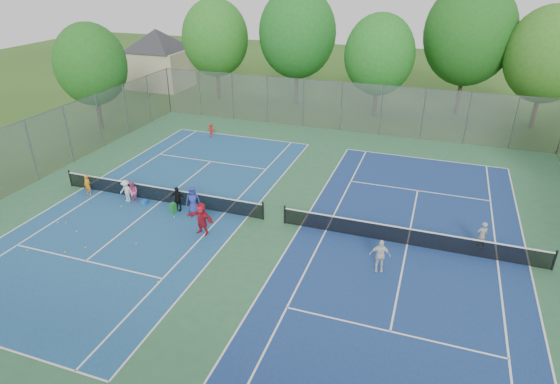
{
  "coord_description": "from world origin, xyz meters",
  "views": [
    {
      "loc": [
        7.52,
        -20.48,
        12.54
      ],
      "look_at": [
        0.0,
        1.0,
        1.3
      ],
      "focal_mm": 30.0,
      "sensor_mm": 36.0,
      "label": 1
    }
  ],
  "objects_px": {
    "ball_hopper": "(173,208)",
    "instructor": "(482,236)",
    "net_left": "(160,195)",
    "net_right": "(408,237)",
    "ball_crate": "(145,202)"
  },
  "relations": [
    {
      "from": "net_right",
      "to": "instructor",
      "type": "relative_size",
      "value": 8.5
    },
    {
      "from": "net_left",
      "to": "instructor",
      "type": "relative_size",
      "value": 8.5
    },
    {
      "from": "instructor",
      "to": "ball_crate",
      "type": "bearing_deg",
      "value": -19.11
    },
    {
      "from": "net_left",
      "to": "net_right",
      "type": "height_order",
      "value": "same"
    },
    {
      "from": "net_right",
      "to": "ball_crate",
      "type": "xyz_separation_m",
      "value": [
        -14.7,
        -0.56,
        -0.33
      ]
    },
    {
      "from": "ball_crate",
      "to": "ball_hopper",
      "type": "xyz_separation_m",
      "value": [
        2.1,
        -0.38,
        0.17
      ]
    },
    {
      "from": "instructor",
      "to": "net_right",
      "type": "bearing_deg",
      "value": -10.63
    },
    {
      "from": "ball_hopper",
      "to": "instructor",
      "type": "height_order",
      "value": "instructor"
    },
    {
      "from": "net_right",
      "to": "ball_hopper",
      "type": "xyz_separation_m",
      "value": [
        -12.6,
        -0.94,
        -0.16
      ]
    },
    {
      "from": "net_right",
      "to": "instructor",
      "type": "distance_m",
      "value": 3.43
    },
    {
      "from": "net_left",
      "to": "ball_crate",
      "type": "distance_m",
      "value": 0.95
    },
    {
      "from": "net_right",
      "to": "ball_hopper",
      "type": "height_order",
      "value": "net_right"
    },
    {
      "from": "net_left",
      "to": "ball_crate",
      "type": "relative_size",
      "value": 42.91
    },
    {
      "from": "ball_crate",
      "to": "instructor",
      "type": "bearing_deg",
      "value": 4.14
    },
    {
      "from": "ball_crate",
      "to": "ball_hopper",
      "type": "distance_m",
      "value": 2.14
    }
  ]
}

